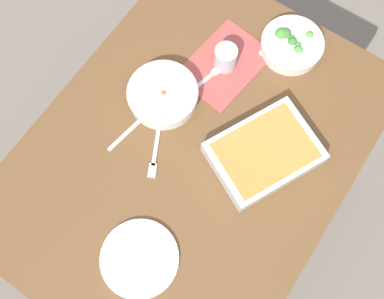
{
  "coord_description": "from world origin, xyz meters",
  "views": [
    {
      "loc": [
        0.35,
        0.23,
        2.0
      ],
      "look_at": [
        0.0,
        0.0,
        0.74
      ],
      "focal_mm": 41.23,
      "sensor_mm": 36.0,
      "label": 1
    }
  ],
  "objects_px": {
    "drink_cup": "(225,59)",
    "spoon_by_stew": "(135,125)",
    "baking_dish": "(264,153)",
    "side_plate": "(140,259)",
    "fork_on_table": "(155,154)",
    "broccoli_bowl": "(292,44)",
    "spoon_by_broccoli": "(277,51)",
    "spoon_spare": "(206,79)",
    "stew_bowl": "(163,95)"
  },
  "relations": [
    {
      "from": "drink_cup",
      "to": "spoon_by_stew",
      "type": "bearing_deg",
      "value": -18.94
    },
    {
      "from": "baking_dish",
      "to": "side_plate",
      "type": "height_order",
      "value": "baking_dish"
    },
    {
      "from": "fork_on_table",
      "to": "drink_cup",
      "type": "bearing_deg",
      "value": 178.57
    },
    {
      "from": "broccoli_bowl",
      "to": "drink_cup",
      "type": "distance_m",
      "value": 0.22
    },
    {
      "from": "baking_dish",
      "to": "spoon_by_broccoli",
      "type": "distance_m",
      "value": 0.36
    },
    {
      "from": "baking_dish",
      "to": "spoon_spare",
      "type": "height_order",
      "value": "baking_dish"
    },
    {
      "from": "stew_bowl",
      "to": "fork_on_table",
      "type": "height_order",
      "value": "stew_bowl"
    },
    {
      "from": "broccoli_bowl",
      "to": "drink_cup",
      "type": "height_order",
      "value": "drink_cup"
    },
    {
      "from": "spoon_by_stew",
      "to": "spoon_spare",
      "type": "distance_m",
      "value": 0.27
    },
    {
      "from": "baking_dish",
      "to": "spoon_by_stew",
      "type": "bearing_deg",
      "value": -70.42
    },
    {
      "from": "drink_cup",
      "to": "spoon_by_stew",
      "type": "distance_m",
      "value": 0.35
    },
    {
      "from": "fork_on_table",
      "to": "stew_bowl",
      "type": "bearing_deg",
      "value": -152.76
    },
    {
      "from": "drink_cup",
      "to": "fork_on_table",
      "type": "relative_size",
      "value": 0.51
    },
    {
      "from": "drink_cup",
      "to": "side_plate",
      "type": "xyz_separation_m",
      "value": [
        0.64,
        0.13,
        -0.03
      ]
    },
    {
      "from": "drink_cup",
      "to": "broccoli_bowl",
      "type": "bearing_deg",
      "value": 138.82
    },
    {
      "from": "stew_bowl",
      "to": "drink_cup",
      "type": "xyz_separation_m",
      "value": [
        -0.21,
        0.09,
        0.01
      ]
    },
    {
      "from": "side_plate",
      "to": "stew_bowl",
      "type": "bearing_deg",
      "value": -152.49
    },
    {
      "from": "spoon_spare",
      "to": "stew_bowl",
      "type": "bearing_deg",
      "value": -29.38
    },
    {
      "from": "drink_cup",
      "to": "fork_on_table",
      "type": "distance_m",
      "value": 0.37
    },
    {
      "from": "stew_bowl",
      "to": "drink_cup",
      "type": "height_order",
      "value": "drink_cup"
    },
    {
      "from": "spoon_by_stew",
      "to": "side_plate",
      "type": "bearing_deg",
      "value": 38.1
    },
    {
      "from": "stew_bowl",
      "to": "spoon_by_broccoli",
      "type": "height_order",
      "value": "stew_bowl"
    },
    {
      "from": "spoon_by_broccoli",
      "to": "fork_on_table",
      "type": "height_order",
      "value": "spoon_by_broccoli"
    },
    {
      "from": "stew_bowl",
      "to": "broccoli_bowl",
      "type": "bearing_deg",
      "value": 147.53
    },
    {
      "from": "spoon_by_stew",
      "to": "baking_dish",
      "type": "bearing_deg",
      "value": 109.58
    },
    {
      "from": "baking_dish",
      "to": "spoon_spare",
      "type": "distance_m",
      "value": 0.31
    },
    {
      "from": "broccoli_bowl",
      "to": "drink_cup",
      "type": "bearing_deg",
      "value": -41.18
    },
    {
      "from": "drink_cup",
      "to": "spoon_by_broccoli",
      "type": "height_order",
      "value": "drink_cup"
    },
    {
      "from": "stew_bowl",
      "to": "baking_dish",
      "type": "relative_size",
      "value": 0.6
    },
    {
      "from": "stew_bowl",
      "to": "drink_cup",
      "type": "relative_size",
      "value": 2.58
    },
    {
      "from": "stew_bowl",
      "to": "spoon_by_broccoli",
      "type": "bearing_deg",
      "value": 148.88
    },
    {
      "from": "side_plate",
      "to": "fork_on_table",
      "type": "bearing_deg",
      "value": -152.33
    },
    {
      "from": "broccoli_bowl",
      "to": "spoon_spare",
      "type": "bearing_deg",
      "value": -34.04
    },
    {
      "from": "drink_cup",
      "to": "baking_dish",
      "type": "bearing_deg",
      "value": 53.09
    },
    {
      "from": "drink_cup",
      "to": "fork_on_table",
      "type": "xyz_separation_m",
      "value": [
        0.37,
        -0.01,
        -0.04
      ]
    },
    {
      "from": "side_plate",
      "to": "fork_on_table",
      "type": "height_order",
      "value": "side_plate"
    },
    {
      "from": "spoon_by_stew",
      "to": "spoon_by_broccoli",
      "type": "relative_size",
      "value": 1.25
    },
    {
      "from": "stew_bowl",
      "to": "side_plate",
      "type": "bearing_deg",
      "value": 27.51
    },
    {
      "from": "spoon_spare",
      "to": "fork_on_table",
      "type": "height_order",
      "value": "spoon_spare"
    },
    {
      "from": "fork_on_table",
      "to": "spoon_by_stew",
      "type": "bearing_deg",
      "value": -111.99
    },
    {
      "from": "drink_cup",
      "to": "stew_bowl",
      "type": "bearing_deg",
      "value": -24.03
    },
    {
      "from": "drink_cup",
      "to": "spoon_by_stew",
      "type": "height_order",
      "value": "drink_cup"
    },
    {
      "from": "spoon_spare",
      "to": "fork_on_table",
      "type": "distance_m",
      "value": 0.29
    },
    {
      "from": "baking_dish",
      "to": "drink_cup",
      "type": "bearing_deg",
      "value": -126.91
    },
    {
      "from": "stew_bowl",
      "to": "fork_on_table",
      "type": "bearing_deg",
      "value": 27.24
    },
    {
      "from": "stew_bowl",
      "to": "baking_dish",
      "type": "height_order",
      "value": "baking_dish"
    },
    {
      "from": "stew_bowl",
      "to": "spoon_by_stew",
      "type": "height_order",
      "value": "stew_bowl"
    },
    {
      "from": "drink_cup",
      "to": "spoon_by_broccoli",
      "type": "bearing_deg",
      "value": 139.81
    },
    {
      "from": "stew_bowl",
      "to": "spoon_by_stew",
      "type": "xyz_separation_m",
      "value": [
        0.12,
        -0.02,
        -0.03
      ]
    },
    {
      "from": "drink_cup",
      "to": "spoon_spare",
      "type": "xyz_separation_m",
      "value": [
        0.08,
        -0.02,
        -0.03
      ]
    }
  ]
}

